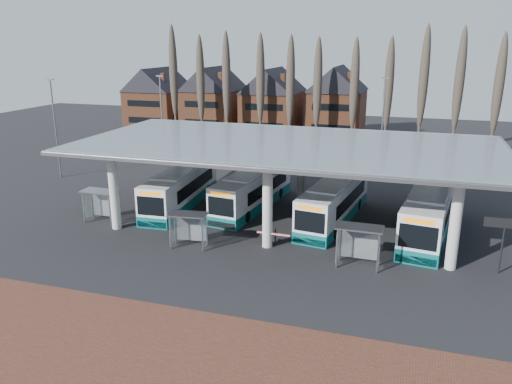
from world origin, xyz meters
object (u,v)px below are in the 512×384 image
(bus_1, at_px, (253,190))
(shelter_1, at_px, (189,222))
(bus_3, at_px, (430,211))
(shelter_0, at_px, (101,199))
(bus_0, at_px, (181,188))
(shelter_2, at_px, (359,237))
(bus_2, at_px, (334,201))

(bus_1, relative_size, shelter_1, 4.24)
(bus_1, distance_m, shelter_1, 9.81)
(bus_3, bearing_deg, shelter_1, -146.36)
(shelter_0, bearing_deg, bus_3, 12.34)
(bus_0, height_order, shelter_0, bus_0)
(shelter_0, distance_m, shelter_1, 9.10)
(shelter_0, xyz_separation_m, shelter_1, (8.71, -2.63, -0.09))
(bus_1, distance_m, shelter_2, 13.65)
(bus_0, distance_m, bus_1, 6.29)
(bus_1, xyz_separation_m, shelter_2, (9.94, -9.35, 0.44))
(shelter_0, relative_size, shelter_1, 1.00)
(bus_2, bearing_deg, shelter_2, -63.19)
(bus_0, bearing_deg, bus_2, -2.57)
(bus_0, relative_size, shelter_1, 4.26)
(bus_3, height_order, shelter_2, bus_3)
(bus_3, xyz_separation_m, shelter_2, (-4.39, -7.43, 0.31))
(bus_2, xyz_separation_m, shelter_2, (2.78, -8.08, 0.42))
(bus_0, distance_m, shelter_0, 7.03)
(bus_2, height_order, shelter_0, bus_2)
(shelter_2, bearing_deg, bus_3, 60.09)
(bus_1, relative_size, shelter_2, 4.06)
(bus_0, relative_size, bus_2, 0.99)
(bus_0, height_order, bus_3, bus_3)
(bus_2, distance_m, shelter_1, 12.15)
(bus_0, height_order, shelter_1, bus_0)
(bus_3, height_order, shelter_1, bus_3)
(shelter_0, bearing_deg, bus_0, 53.85)
(bus_3, bearing_deg, bus_2, -177.51)
(shelter_0, bearing_deg, bus_1, 34.90)
(shelter_0, relative_size, shelter_2, 0.96)
(bus_0, xyz_separation_m, bus_1, (6.13, 1.42, -0.02))
(bus_2, bearing_deg, bus_0, -171.50)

